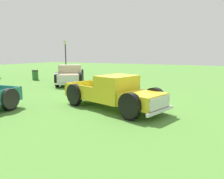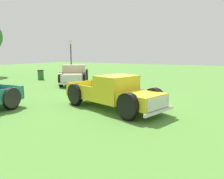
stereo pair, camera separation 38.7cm
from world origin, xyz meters
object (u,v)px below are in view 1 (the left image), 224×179
Objects in this scene: pickup_truck_foreground at (118,94)px; pickup_truck_behind_right at (70,75)px; lamp_post_near at (66,58)px; trash_can at (35,75)px.

pickup_truck_behind_right is at bearing 51.09° from pickup_truck_foreground.
trash_can is (-3.52, 0.93, -1.59)m from lamp_post_near.
lamp_post_near is at bearing 41.86° from pickup_truck_behind_right.
lamp_post_near is at bearing 47.46° from pickup_truck_foreground.
pickup_truck_foreground is 1.00× the size of pickup_truck_behind_right.
pickup_truck_behind_right reaches higher than trash_can.
pickup_truck_foreground is 13.61m from trash_can.
pickup_truck_foreground is at bearing -128.91° from pickup_truck_behind_right.
trash_can is at bearing 79.83° from pickup_truck_behind_right.
lamp_post_near reaches higher than trash_can.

